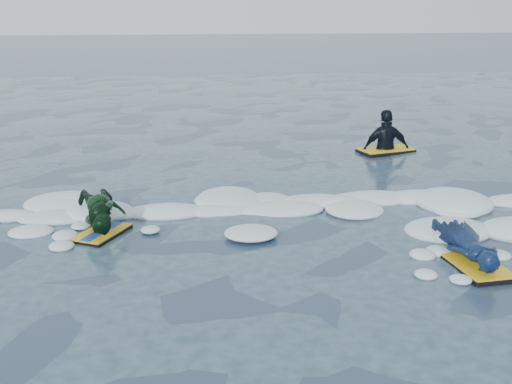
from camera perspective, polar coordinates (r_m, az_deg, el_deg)
The scene contains 5 objects.
ground at distance 8.77m, azimuth 0.29°, elevation -4.61°, with size 120.00×120.00×0.00m, color #1A2B40.
foam_band at distance 9.74m, azimuth -0.41°, elevation -2.43°, with size 12.00×3.10×0.30m, color white, non-canonical shape.
prone_woman_unit at distance 8.54m, azimuth 18.36°, elevation -4.62°, with size 0.67×1.58×0.40m.
prone_child_unit at distance 9.40m, azimuth -13.51°, elevation -1.86°, with size 0.87×1.44×0.53m.
waiting_rider_unit at distance 14.35m, azimuth 11.45°, elevation 3.65°, with size 1.33×0.96×1.79m.
Camera 1 is at (-0.96, -8.13, 3.16)m, focal length 45.00 mm.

